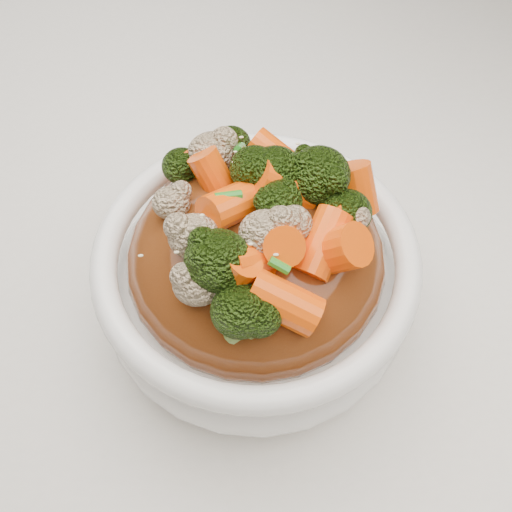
{
  "coord_description": "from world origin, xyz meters",
  "views": [
    {
      "loc": [
        -0.02,
        -0.28,
        1.16
      ],
      "look_at": [
        -0.01,
        -0.05,
        0.83
      ],
      "focal_mm": 42.0,
      "sensor_mm": 36.0,
      "label": 1
    }
  ],
  "objects_px": {
    "bowl": "(256,282)",
    "dining_table": "(264,410)",
    "broccoli": "(256,200)",
    "carrots": "(256,199)"
  },
  "relations": [
    {
      "from": "dining_table",
      "to": "carrots",
      "type": "height_order",
      "value": "carrots"
    },
    {
      "from": "carrots",
      "to": "broccoli",
      "type": "relative_size",
      "value": 1.0
    },
    {
      "from": "carrots",
      "to": "broccoli",
      "type": "height_order",
      "value": "carrots"
    },
    {
      "from": "dining_table",
      "to": "bowl",
      "type": "xyz_separation_m",
      "value": [
        -0.01,
        -0.05,
        0.42
      ]
    },
    {
      "from": "broccoli",
      "to": "carrots",
      "type": "bearing_deg",
      "value": 0.0
    },
    {
      "from": "dining_table",
      "to": "bowl",
      "type": "relative_size",
      "value": 5.43
    },
    {
      "from": "bowl",
      "to": "dining_table",
      "type": "bearing_deg",
      "value": 75.56
    },
    {
      "from": "dining_table",
      "to": "broccoli",
      "type": "bearing_deg",
      "value": -104.44
    },
    {
      "from": "carrots",
      "to": "dining_table",
      "type": "bearing_deg",
      "value": 75.56
    },
    {
      "from": "bowl",
      "to": "broccoli",
      "type": "relative_size",
      "value": 1.26
    }
  ]
}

